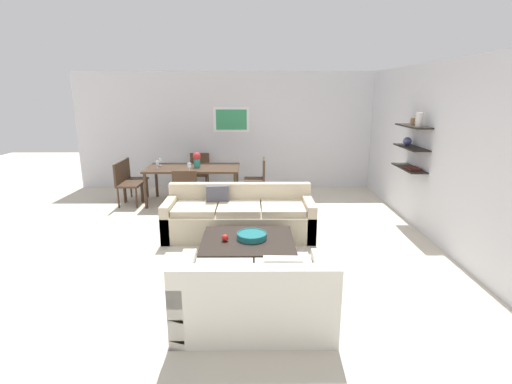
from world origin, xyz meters
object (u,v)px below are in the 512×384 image
Objects in this scene: loveseat_white at (254,297)px; dining_chair_left_far at (132,177)px; sofa_beige at (239,217)px; decorative_bowl at (252,236)px; wine_glass_head at (196,157)px; dining_chair_head at (199,170)px; apple_on_coffee_table at (225,238)px; dining_chair_right_far at (259,176)px; dining_chair_left_near at (125,181)px; dining_chair_foot at (186,190)px; centerpiece_vase at (197,159)px; wine_glass_left_far at (160,161)px; coffee_table at (248,253)px; wine_glass_foot at (189,165)px; wine_glass_left_near at (157,163)px; dining_table at (193,170)px.

dining_chair_left_far is at bearing 119.71° from loveseat_white.
loveseat_white is at bearing -84.45° from sofa_beige.
wine_glass_head is (-1.22, 3.44, 0.46)m from decorative_bowl.
sofa_beige is 2.96m from dining_chair_head.
sofa_beige is 1.23m from apple_on_coffee_table.
decorative_bowl is 0.45× the size of dining_chair_right_far.
dining_chair_left_near is at bearing -90.00° from dining_chair_left_far.
dining_chair_foot is at bearing -90.00° from wine_glass_head.
centerpiece_vase is at bearing -84.55° from dining_chair_head.
dining_chair_head is at bearing 103.44° from loveseat_white.
loveseat_white is at bearing -74.95° from centerpiece_vase.
apple_on_coffee_table is at bearing -75.66° from centerpiece_vase.
apple_on_coffee_table is at bearing -96.45° from sofa_beige.
wine_glass_left_far is at bearing -177.20° from dining_chair_right_far.
wine_glass_foot is (-1.17, 2.61, 0.68)m from coffee_table.
dining_chair_left_far is at bearing 138.37° from sofa_beige.
dining_chair_left_near is 1.00× the size of dining_chair_right_far.
sofa_beige reaches higher than decorative_bowl.
dining_chair_right_far is at bearing 10.18° from centerpiece_vase.
loveseat_white is 17.08× the size of apple_on_coffee_table.
wine_glass_left_near is at bearing 131.75° from dining_chair_foot.
wine_glass_left_near is at bearing 114.79° from loveseat_white.
loveseat_white is at bearing -72.22° from wine_glass_foot.
coffee_table is (0.15, -1.17, -0.10)m from sofa_beige.
dining_table is 11.42× the size of wine_glass_foot.
wine_glass_foot is at bearing 125.03° from sofa_beige.
centerpiece_vase reaches higher than coffee_table.
dining_chair_left_far is (-2.57, 3.23, 0.08)m from decorative_bowl.
wine_glass_foot is at bearing 114.10° from coffee_table.
dining_chair_head is 2.86× the size of centerpiece_vase.
centerpiece_vase is (0.09, 0.43, 0.05)m from wine_glass_foot.
sofa_beige is 2.59m from wine_glass_head.
dining_chair_left_near is 5.94× the size of wine_glass_left_near.
dining_chair_head is 1.51m from dining_chair_right_far.
dining_chair_left_near reaches higher than sofa_beige.
wine_glass_left_far is (-0.69, 1.02, 0.35)m from dining_chair_foot.
wine_glass_foot is at bearing -25.90° from dining_chair_left_far.
wine_glass_left_far reaches higher than dining_chair_foot.
wine_glass_head is at bearing 8.90° from dining_chair_left_far.
coffee_table is at bearing -70.42° from centerpiece_vase.
loveseat_white is 8.25× the size of wine_glass_head.
coffee_table is 1.36× the size of dining_chair_left_near.
sofa_beige is at bearing 100.36° from decorative_bowl.
wine_glass_head is (-1.01, 2.31, 0.59)m from sofa_beige.
wine_glass_foot is at bearing -38.65° from wine_glass_left_far.
apple_on_coffee_table is 0.54× the size of wine_glass_foot.
dining_chair_foot reaches higher than loveseat_white.
dining_chair_left_near is at bearing -171.40° from centerpiece_vase.
sofa_beige is 2.18m from centerpiece_vase.
dining_chair_head is 1.38m from wine_glass_foot.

